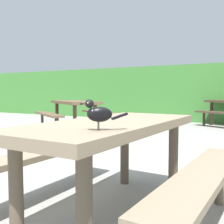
# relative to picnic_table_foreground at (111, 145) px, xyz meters

# --- Properties ---
(ground_plane) EXTENTS (60.00, 60.00, 0.00)m
(ground_plane) POSITION_rel_picnic_table_foreground_xyz_m (-0.22, 0.02, -0.56)
(ground_plane) COLOR gray
(hedge_wall) EXTENTS (28.00, 2.30, 1.87)m
(hedge_wall) POSITION_rel_picnic_table_foreground_xyz_m (-0.22, 8.27, 0.38)
(hedge_wall) COLOR #428438
(hedge_wall) RESTS_ON ground
(picnic_table_foreground) EXTENTS (1.75, 1.83, 0.74)m
(picnic_table_foreground) POSITION_rel_picnic_table_foreground_xyz_m (0.00, 0.00, 0.00)
(picnic_table_foreground) COLOR #84725B
(picnic_table_foreground) RESTS_ON ground
(bird_grackle) EXTENTS (0.23, 0.21, 0.18)m
(bird_grackle) POSITION_rel_picnic_table_foreground_xyz_m (0.19, -0.50, 0.29)
(bird_grackle) COLOR black
(bird_grackle) RESTS_ON picnic_table_foreground
(picnic_table_far_centre) EXTENTS (2.35, 2.34, 0.74)m
(picnic_table_far_centre) POSITION_rel_picnic_table_foreground_xyz_m (-3.32, 3.99, 0.00)
(picnic_table_far_centre) COLOR brown
(picnic_table_far_centre) RESTS_ON ground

